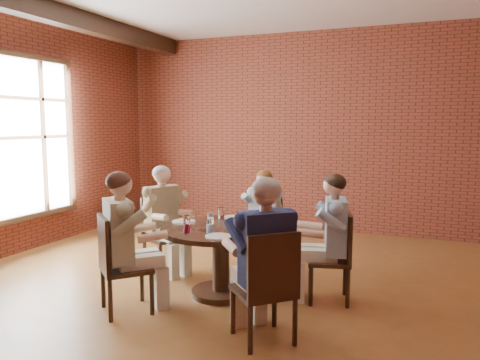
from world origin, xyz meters
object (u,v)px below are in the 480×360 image
at_px(chair_a, 337,253).
at_px(diner_d, 126,242).
at_px(diner_c, 164,220).
at_px(chair_c, 161,231).
at_px(diner_a, 329,238).
at_px(dining_table, 221,247).
at_px(chair_b, 265,229).
at_px(chair_d, 116,261).
at_px(diner_e, 263,260).
at_px(diner_b, 263,220).
at_px(smartphone, 233,237).
at_px(chair_e, 268,284).

distance_m(chair_a, diner_d, 2.16).
distance_m(chair_a, diner_c, 2.19).
bearing_deg(chair_c, diner_a, -70.48).
xyz_separation_m(dining_table, diner_d, (-0.68, -0.75, 0.17)).
bearing_deg(chair_b, dining_table, -90.00).
distance_m(chair_d, diner_d, 0.20).
relative_size(chair_d, diner_e, 0.69).
distance_m(chair_c, diner_e, 2.27).
relative_size(chair_b, diner_d, 0.64).
xyz_separation_m(chair_a, diner_b, (-1.09, 0.78, 0.12)).
xyz_separation_m(dining_table, diner_b, (0.11, 1.07, 0.10)).
bearing_deg(diner_a, diner_b, -142.13).
xyz_separation_m(chair_a, smartphone, (-0.89, -0.67, 0.25)).
xyz_separation_m(chair_a, chair_b, (-1.08, 0.85, -0.02)).
bearing_deg(diner_e, smartphone, -86.83).
xyz_separation_m(diner_c, diner_d, (0.30, -1.22, 0.03)).
relative_size(diner_a, diner_e, 0.95).
xyz_separation_m(chair_d, diner_d, (0.06, 0.07, 0.17)).
xyz_separation_m(chair_b, diner_e, (0.66, -1.97, 0.21)).
height_order(diner_b, diner_e, diner_e).
distance_m(chair_b, diner_d, 2.06).
xyz_separation_m(chair_c, diner_d, (0.37, -1.25, 0.19)).
xyz_separation_m(chair_a, diner_a, (-0.08, -0.02, 0.16)).
height_order(diner_c, chair_d, diner_c).
bearing_deg(diner_a, dining_table, -90.00).
bearing_deg(chair_d, diner_e, -138.06).
relative_size(diner_a, diner_c, 1.01).
distance_m(chair_a, chair_d, 2.24).
distance_m(chair_a, smartphone, 1.14).
distance_m(diner_b, chair_e, 2.10).
xyz_separation_m(dining_table, diner_a, (1.11, 0.27, 0.14)).
height_order(dining_table, diner_e, diner_e).
relative_size(chair_d, chair_e, 0.99).
bearing_deg(diner_d, diner_e, -140.80).
distance_m(diner_c, smartphone, 1.54).
bearing_deg(chair_e, chair_d, -45.91).
xyz_separation_m(chair_a, diner_d, (-1.88, -1.04, 0.19)).
relative_size(chair_a, diner_c, 0.71).
bearing_deg(chair_b, diner_e, -65.92).
bearing_deg(diner_d, chair_c, -31.05).
relative_size(chair_a, chair_b, 1.05).
height_order(dining_table, chair_b, chair_b).
relative_size(chair_c, chair_d, 0.96).
bearing_deg(chair_e, diner_c, -79.96).
distance_m(chair_a, diner_a, 0.18).
relative_size(diner_c, chair_e, 1.36).
height_order(chair_c, diner_e, diner_e).
bearing_deg(dining_table, diner_b, 84.33).
distance_m(diner_b, diner_e, 2.01).
height_order(diner_c, smartphone, diner_c).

